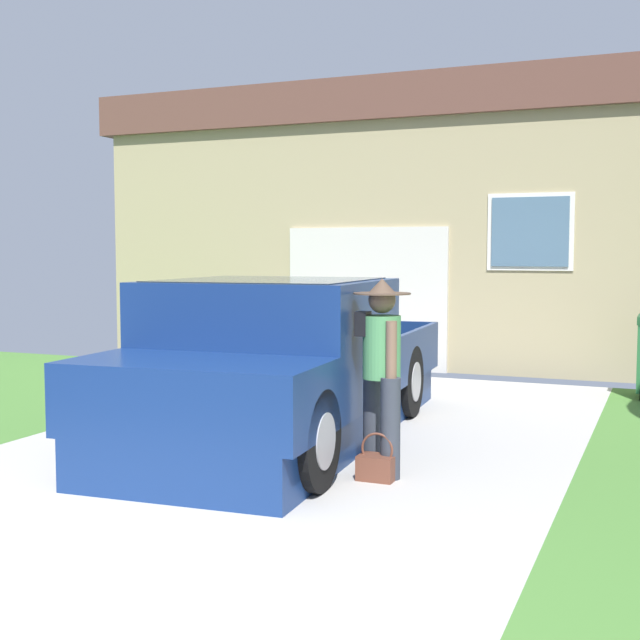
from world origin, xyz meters
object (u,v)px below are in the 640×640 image
object	(u,v)px
house_with_garage	(441,227)
pickup_truck	(274,370)
person_with_hat	(382,366)
handbag	(377,466)

from	to	relation	value
house_with_garage	pickup_truck	bearing A→B (deg)	-86.42
person_with_hat	house_with_garage	size ratio (longest dim) A/B	0.15
handbag	house_with_garage	world-z (taller)	house_with_garage
person_with_hat	house_with_garage	bearing A→B (deg)	-31.66
handbag	house_with_garage	distance (m)	9.52
pickup_truck	handbag	world-z (taller)	pickup_truck
pickup_truck	house_with_garage	world-z (taller)	house_with_garage
pickup_truck	house_with_garage	distance (m)	8.38
pickup_truck	person_with_hat	bearing A→B (deg)	149.46
pickup_truck	house_with_garage	xyz separation A→B (m)	(-0.51, 8.21, 1.58)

